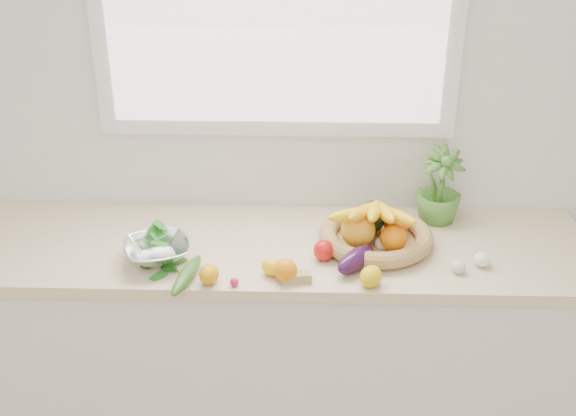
{
  "coord_description": "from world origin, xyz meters",
  "views": [
    {
      "loc": [
        0.12,
        -0.27,
        2.18
      ],
      "look_at": [
        0.05,
        1.93,
        1.05
      ],
      "focal_mm": 45.0,
      "sensor_mm": 36.0,
      "label": 1
    }
  ],
  "objects_px": {
    "apple": "(324,250)",
    "cucumber": "(187,275)",
    "fruit_basket": "(375,230)",
    "eggplant": "(356,260)",
    "colander_with_spinach": "(157,246)",
    "potted_herb": "(439,188)"
  },
  "relations": [
    {
      "from": "apple",
      "to": "colander_with_spinach",
      "type": "distance_m",
      "value": 0.56
    },
    {
      "from": "eggplant",
      "to": "cucumber",
      "type": "relative_size",
      "value": 0.75
    },
    {
      "from": "apple",
      "to": "eggplant",
      "type": "bearing_deg",
      "value": -28.63
    },
    {
      "from": "potted_herb",
      "to": "cucumber",
      "type": "bearing_deg",
      "value": -152.7
    },
    {
      "from": "apple",
      "to": "cucumber",
      "type": "xyz_separation_m",
      "value": [
        -0.44,
        -0.15,
        -0.01
      ]
    },
    {
      "from": "cucumber",
      "to": "fruit_basket",
      "type": "distance_m",
      "value": 0.68
    },
    {
      "from": "cucumber",
      "to": "fruit_basket",
      "type": "bearing_deg",
      "value": 22.25
    },
    {
      "from": "fruit_basket",
      "to": "colander_with_spinach",
      "type": "height_order",
      "value": "fruit_basket"
    },
    {
      "from": "cucumber",
      "to": "fruit_basket",
      "type": "relative_size",
      "value": 0.53
    },
    {
      "from": "eggplant",
      "to": "colander_with_spinach",
      "type": "height_order",
      "value": "colander_with_spinach"
    },
    {
      "from": "apple",
      "to": "fruit_basket",
      "type": "bearing_deg",
      "value": 31.0
    },
    {
      "from": "apple",
      "to": "cucumber",
      "type": "relative_size",
      "value": 0.29
    },
    {
      "from": "eggplant",
      "to": "colander_with_spinach",
      "type": "xyz_separation_m",
      "value": [
        -0.67,
        0.03,
        0.02
      ]
    },
    {
      "from": "apple",
      "to": "colander_with_spinach",
      "type": "relative_size",
      "value": 0.26
    },
    {
      "from": "apple",
      "to": "fruit_basket",
      "type": "distance_m",
      "value": 0.21
    },
    {
      "from": "eggplant",
      "to": "potted_herb",
      "type": "distance_m",
      "value": 0.49
    },
    {
      "from": "eggplant",
      "to": "potted_herb",
      "type": "relative_size",
      "value": 0.61
    },
    {
      "from": "potted_herb",
      "to": "colander_with_spinach",
      "type": "relative_size",
      "value": 1.09
    },
    {
      "from": "colander_with_spinach",
      "to": "potted_herb",
      "type": "bearing_deg",
      "value": 18.61
    },
    {
      "from": "fruit_basket",
      "to": "potted_herb",
      "type": "bearing_deg",
      "value": 38.18
    },
    {
      "from": "cucumber",
      "to": "potted_herb",
      "type": "bearing_deg",
      "value": 27.3
    },
    {
      "from": "cucumber",
      "to": "potted_herb",
      "type": "relative_size",
      "value": 0.81
    }
  ]
}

